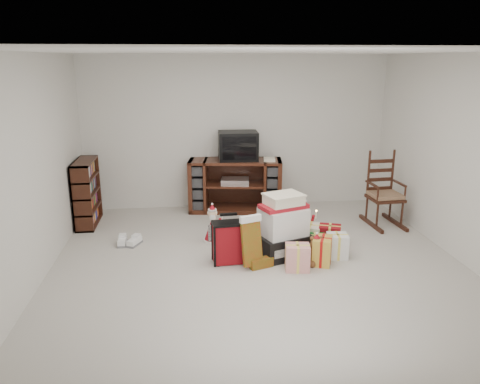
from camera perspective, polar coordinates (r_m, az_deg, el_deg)
The scene contains 13 objects.
room at distance 5.36m, azimuth 2.44°, elevation 3.22°, with size 5.01×5.01×2.51m.
tv_stand at distance 7.67m, azimuth -0.59°, elevation 0.83°, with size 1.55×0.73×0.85m.
bookshelf at distance 7.37m, azimuth -18.16°, elevation -0.22°, with size 0.27×0.81×0.99m.
rocking_chair at distance 7.37m, azimuth 17.08°, elevation -0.78°, with size 0.51×0.79×1.15m.
gift_pile at distance 5.94m, azimuth 5.25°, elevation -4.60°, with size 0.76×0.65×0.80m.
red_suitcase at distance 5.74m, azimuth -1.24°, elevation -6.14°, with size 0.42×0.24×0.62m.
stocking at distance 5.57m, azimuth 1.42°, elevation -6.13°, with size 0.31×0.13×0.67m, color #0D761A, non-canonical shape.
teddy_bear at distance 5.83m, azimuth 9.23°, elevation -7.20°, with size 0.24×0.21×0.35m.
santa_figurine at distance 6.60m, azimuth 7.89°, elevation -3.85°, with size 0.26×0.25×0.54m.
mrs_claus_figurine at distance 6.43m, azimuth -3.36°, elevation -4.30°, with size 0.26×0.25×0.54m.
sneaker_pair at distance 6.53m, azimuth -13.45°, elevation -5.90°, with size 0.33×0.28×0.09m.
gift_cluster at distance 6.09m, azimuth 9.16°, elevation -6.38°, with size 0.78×1.14×0.27m.
crt_television at distance 7.53m, azimuth -0.23°, elevation 5.66°, with size 0.63×0.47×0.46m.
Camera 1 is at (-0.83, -5.16, 2.43)m, focal length 35.00 mm.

